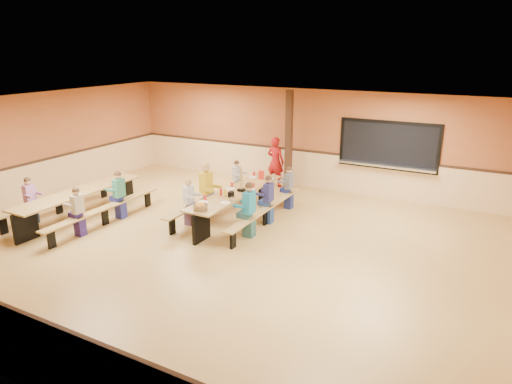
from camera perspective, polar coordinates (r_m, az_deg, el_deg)
The scene contains 23 objects.
ground at distance 10.33m, azimuth -5.20°, elevation -6.25°, with size 12.00×12.00×0.00m, color olive.
room_envelope at distance 10.07m, azimuth -5.31°, elevation -2.66°, with size 12.04×10.04×3.02m.
kitchen_pass_through at distance 13.35m, azimuth 16.19°, elevation 5.37°, with size 2.78×0.28×1.38m.
structural_post at distance 13.67m, azimuth 4.12°, elevation 6.35°, with size 0.18×0.18×3.00m, color black.
cafeteria_table_main at distance 11.45m, azimuth -2.47°, elevation -0.93°, with size 1.91×3.70×0.74m.
cafeteria_table_second at distance 12.28m, azimuth -21.17°, elevation -0.86°, with size 1.91×3.70×0.74m.
seated_child_white_left at distance 11.19m, azimuth -8.36°, elevation -1.27°, with size 0.34×0.28×1.15m, color silver, non-canonical shape.
seated_adult_yellow at distance 11.74m, azimuth -6.23°, elevation 0.28°, with size 0.45×0.37×1.37m, color gold, non-canonical shape.
seated_child_grey_left at distance 13.00m, azimuth -2.44°, elevation 1.50°, with size 0.32×0.26×1.11m, color #B5B5B5, non-canonical shape.
seated_child_teal_right at distance 10.35m, azimuth -0.86°, elevation -2.31°, with size 0.40×0.33×1.28m, color #18698A, non-canonical shape.
seated_child_navy_right at distance 11.18m, azimuth 1.57°, elevation -0.99°, with size 0.36×0.30×1.20m, color navy, non-canonical shape.
seated_child_char_right at distance 12.24m, azimuth 4.14°, elevation 0.50°, with size 0.34×0.28×1.14m, color #52545E, non-canonical shape.
seated_child_purple_sec at distance 12.45m, azimuth -26.35°, elevation -1.01°, with size 0.35×0.28×1.16m, color #9C6192, non-canonical shape.
seated_child_green_sec at distance 12.01m, azimuth -16.69°, elevation -0.38°, with size 0.37×0.30×1.21m, color #317D65, non-canonical shape.
seated_child_tan_sec at distance 11.19m, azimuth -21.32°, elevation -2.36°, with size 0.34×0.28×1.15m, color #A49D86, non-canonical shape.
standing_woman at distance 14.17m, azimuth 2.46°, elevation 3.80°, with size 0.57×0.37×1.56m, color #A21213.
punch_pitcher at distance 12.43m, azimuth 0.67°, elevation 2.15°, with size 0.16×0.16×0.22m, color red.
chip_bowl at distance 10.13m, azimuth -6.95°, elevation -1.83°, with size 0.32×0.32×0.15m, color orange, non-canonical shape.
napkin_dispenser at distance 10.95m, azimuth -3.14°, elevation -0.27°, with size 0.10×0.14×0.13m, color black.
condiment_mustard at distance 11.03m, azimuth -3.92°, elevation -0.05°, with size 0.06×0.06×0.17m, color yellow.
condiment_ketchup at distance 11.08m, azimuth -4.41°, elevation 0.02°, with size 0.06×0.06×0.17m, color #B2140F.
table_paddle at distance 11.36m, azimuth -1.85°, elevation 0.78°, with size 0.16×0.16×0.56m.
place_settings at distance 11.37m, azimuth -2.49°, elevation 0.36°, with size 0.65×3.30×0.11m, color beige, non-canonical shape.
Camera 1 is at (5.27, -7.84, 4.18)m, focal length 32.00 mm.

